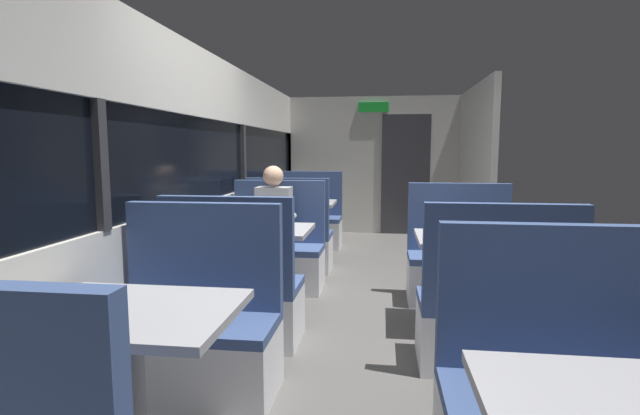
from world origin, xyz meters
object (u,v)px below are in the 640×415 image
at_px(dining_table_near_window, 131,331).
at_px(bench_rear_aisle_facing_end, 494,319).
at_px(bench_far_window_facing_end, 290,243).
at_px(bench_mid_window_facing_entry, 277,257).
at_px(bench_far_window_facing_entry, 309,224).
at_px(dining_table_far_window, 300,209).
at_px(seated_passenger, 275,238).
at_px(dining_table_mid_window, 259,239).
at_px(dining_table_rear_aisle, 475,250).
at_px(coffee_cup_primary, 304,198).
at_px(bench_rear_aisle_facing_entry, 459,267).
at_px(bench_near_window_facing_entry, 196,337).
at_px(bench_mid_window_facing_end, 235,299).

height_order(dining_table_near_window, bench_rear_aisle_facing_end, bench_rear_aisle_facing_end).
bearing_deg(bench_far_window_facing_end, bench_mid_window_facing_entry, -90.00).
distance_m(bench_mid_window_facing_entry, bench_far_window_facing_entry, 2.13).
height_order(bench_far_window_facing_end, bench_far_window_facing_entry, same).
bearing_deg(bench_mid_window_facing_entry, dining_table_far_window, 90.00).
bearing_deg(bench_far_window_facing_end, seated_passenger, -90.00).
height_order(bench_mid_window_facing_entry, bench_rear_aisle_facing_end, same).
xyz_separation_m(dining_table_mid_window, dining_table_rear_aisle, (1.79, -0.20, 0.00)).
distance_m(seated_passenger, coffee_cup_primary, 1.59).
distance_m(bench_far_window_facing_entry, seated_passenger, 2.21).
bearing_deg(bench_mid_window_facing_entry, coffee_cup_primary, 88.32).
height_order(dining_table_near_window, bench_far_window_facing_entry, bench_far_window_facing_entry).
relative_size(dining_table_mid_window, bench_far_window_facing_end, 0.82).
bearing_deg(seated_passenger, bench_far_window_facing_end, 90.00).
relative_size(dining_table_far_window, coffee_cup_primary, 10.00).
bearing_deg(bench_rear_aisle_facing_entry, dining_table_mid_window, -164.41).
relative_size(bench_rear_aisle_facing_end, seated_passenger, 0.87).
xyz_separation_m(bench_near_window_facing_entry, bench_rear_aisle_facing_end, (1.79, 0.53, 0.00)).
bearing_deg(dining_table_far_window, bench_near_window_facing_entry, -90.00).
xyz_separation_m(bench_near_window_facing_entry, bench_far_window_facing_entry, (0.00, 4.26, 0.00)).
height_order(bench_mid_window_facing_end, coffee_cup_primary, bench_mid_window_facing_end).
relative_size(bench_mid_window_facing_entry, coffee_cup_primary, 12.22).
distance_m(dining_table_near_window, bench_rear_aisle_facing_end, 2.20).
bearing_deg(dining_table_near_window, bench_mid_window_facing_entry, 90.00).
bearing_deg(coffee_cup_primary, bench_rear_aisle_facing_entry, -44.17).
distance_m(bench_far_window_facing_end, bench_rear_aisle_facing_entry, 2.02).
relative_size(bench_mid_window_facing_end, bench_far_window_facing_entry, 1.00).
distance_m(bench_rear_aisle_facing_end, coffee_cup_primary, 3.58).
relative_size(dining_table_mid_window, bench_mid_window_facing_entry, 0.82).
distance_m(bench_near_window_facing_entry, bench_far_window_facing_end, 2.87).
height_order(dining_table_near_window, dining_table_rear_aisle, same).
height_order(bench_mid_window_facing_end, dining_table_rear_aisle, bench_mid_window_facing_end).
distance_m(bench_far_window_facing_entry, coffee_cup_primary, 0.78).
relative_size(dining_table_near_window, dining_table_mid_window, 1.00).
distance_m(dining_table_near_window, seated_passenger, 2.76).
relative_size(seated_passenger, coffee_cup_primary, 14.00).
bearing_deg(bench_rear_aisle_facing_end, bench_far_window_facing_entry, 115.63).
height_order(bench_far_window_facing_entry, seated_passenger, seated_passenger).
height_order(bench_mid_window_facing_entry, dining_table_rear_aisle, bench_mid_window_facing_entry).
xyz_separation_m(dining_table_far_window, bench_rear_aisle_facing_entry, (1.79, -1.63, -0.31)).
height_order(bench_far_window_facing_entry, bench_rear_aisle_facing_end, same).
xyz_separation_m(dining_table_near_window, bench_near_window_facing_entry, (0.00, 0.70, -0.31)).
height_order(dining_table_far_window, bench_far_window_facing_end, bench_far_window_facing_end).
xyz_separation_m(dining_table_far_window, seated_passenger, (0.00, -1.51, -0.10)).
bearing_deg(bench_mid_window_facing_end, coffee_cup_primary, 89.13).
relative_size(bench_mid_window_facing_entry, bench_rear_aisle_facing_end, 1.00).
bearing_deg(bench_far_window_facing_end, bench_rear_aisle_facing_entry, -27.54).
distance_m(dining_table_mid_window, seated_passenger, 0.64).
relative_size(dining_table_rear_aisle, coffee_cup_primary, 10.00).
height_order(dining_table_rear_aisle, bench_rear_aisle_facing_entry, bench_rear_aisle_facing_entry).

